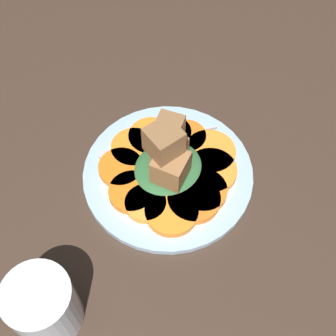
# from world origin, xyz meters

# --- Properties ---
(table_slab) EXTENTS (1.20, 1.20, 0.02)m
(table_slab) POSITION_xyz_m (0.00, 0.00, 0.01)
(table_slab) COLOR #38281E
(table_slab) RESTS_ON ground
(plate) EXTENTS (0.25, 0.25, 0.01)m
(plate) POSITION_xyz_m (0.00, 0.00, 0.03)
(plate) COLOR #99B7D1
(plate) RESTS_ON table_slab
(carrot_slice_0) EXTENTS (0.08, 0.08, 0.01)m
(carrot_slice_0) POSITION_xyz_m (-0.07, 0.01, 0.04)
(carrot_slice_0) COLOR orange
(carrot_slice_0) RESTS_ON plate
(carrot_slice_1) EXTENTS (0.06, 0.06, 0.01)m
(carrot_slice_1) POSITION_xyz_m (-0.06, -0.03, 0.04)
(carrot_slice_1) COLOR orange
(carrot_slice_1) RESTS_ON plate
(carrot_slice_2) EXTENTS (0.06, 0.06, 0.01)m
(carrot_slice_2) POSITION_xyz_m (-0.04, -0.05, 0.04)
(carrot_slice_2) COLOR orange
(carrot_slice_2) RESTS_ON plate
(carrot_slice_3) EXTENTS (0.07, 0.07, 0.01)m
(carrot_slice_3) POSITION_xyz_m (-0.01, -0.06, 0.04)
(carrot_slice_3) COLOR orange
(carrot_slice_3) RESTS_ON plate
(carrot_slice_4) EXTENTS (0.07, 0.07, 0.01)m
(carrot_slice_4) POSITION_xyz_m (0.02, -0.06, 0.04)
(carrot_slice_4) COLOR orange
(carrot_slice_4) RESTS_ON plate
(carrot_slice_5) EXTENTS (0.07, 0.07, 0.01)m
(carrot_slice_5) POSITION_xyz_m (0.05, -0.04, 0.04)
(carrot_slice_5) COLOR orange
(carrot_slice_5) RESTS_ON plate
(carrot_slice_6) EXTENTS (0.07, 0.07, 0.01)m
(carrot_slice_6) POSITION_xyz_m (0.06, -0.00, 0.04)
(carrot_slice_6) COLOR orange
(carrot_slice_6) RESTS_ON plate
(carrot_slice_7) EXTENTS (0.06, 0.06, 0.01)m
(carrot_slice_7) POSITION_xyz_m (0.06, 0.03, 0.04)
(carrot_slice_7) COLOR orange
(carrot_slice_7) RESTS_ON plate
(carrot_slice_8) EXTENTS (0.08, 0.08, 0.01)m
(carrot_slice_8) POSITION_xyz_m (0.04, 0.06, 0.04)
(carrot_slice_8) COLOR orange
(carrot_slice_8) RESTS_ON plate
(carrot_slice_9) EXTENTS (0.08, 0.08, 0.01)m
(carrot_slice_9) POSITION_xyz_m (0.00, 0.06, 0.04)
(carrot_slice_9) COLOR orange
(carrot_slice_9) RESTS_ON plate
(carrot_slice_10) EXTENTS (0.07, 0.07, 0.01)m
(carrot_slice_10) POSITION_xyz_m (-0.02, 0.06, 0.04)
(carrot_slice_10) COLOR orange
(carrot_slice_10) RESTS_ON plate
(carrot_slice_11) EXTENTS (0.08, 0.08, 0.01)m
(carrot_slice_11) POSITION_xyz_m (-0.05, 0.04, 0.04)
(carrot_slice_11) COLOR orange
(carrot_slice_11) RESTS_ON plate
(center_pile) EXTENTS (0.10, 0.09, 0.10)m
(center_pile) POSITION_xyz_m (-0.00, -0.00, 0.07)
(center_pile) COLOR #2D6033
(center_pile) RESTS_ON plate
(fork) EXTENTS (0.18, 0.09, 0.00)m
(fork) POSITION_xyz_m (-0.02, -0.05, 0.03)
(fork) COLOR #B2B2B7
(fork) RESTS_ON plate
(water_glass) EXTENTS (0.08, 0.08, 0.09)m
(water_glass) POSITION_xyz_m (0.24, 0.08, 0.07)
(water_glass) COLOR silver
(water_glass) RESTS_ON table_slab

